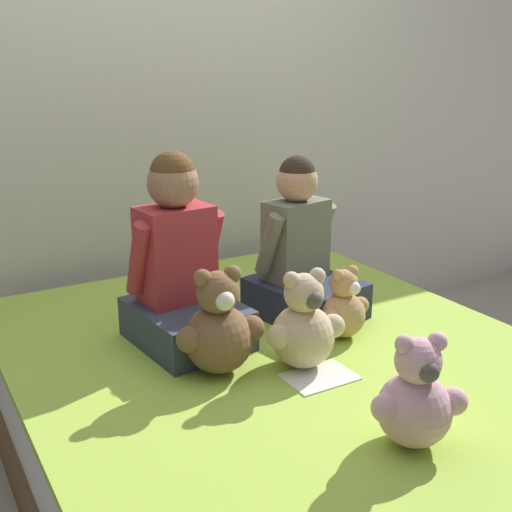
% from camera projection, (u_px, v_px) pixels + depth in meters
% --- Properties ---
extents(ground_plane, '(14.00, 14.00, 0.00)m').
position_uv_depth(ground_plane, '(281.00, 477.00, 2.24)').
color(ground_plane, '#B2A899').
extents(wall_behind_bed, '(8.00, 0.06, 2.50)m').
position_uv_depth(wall_behind_bed, '(146.00, 93.00, 2.79)').
color(wall_behind_bed, silver).
rests_on(wall_behind_bed, ground_plane).
extents(bed, '(1.65, 1.98, 0.48)m').
position_uv_depth(bed, '(282.00, 417.00, 2.16)').
color(bed, brown).
rests_on(bed, ground_plane).
extents(child_on_left, '(0.35, 0.42, 0.64)m').
position_uv_depth(child_on_left, '(180.00, 270.00, 2.11)').
color(child_on_left, '#384251').
rests_on(child_on_left, bed).
extents(child_on_right, '(0.38, 0.42, 0.59)m').
position_uv_depth(child_on_right, '(301.00, 258.00, 2.35)').
color(child_on_right, '#282D47').
rests_on(child_on_right, bed).
extents(teddy_bear_held_by_left_child, '(0.28, 0.21, 0.33)m').
position_uv_depth(teddy_bear_held_by_left_child, '(219.00, 329.00, 1.92)').
color(teddy_bear_held_by_left_child, brown).
rests_on(teddy_bear_held_by_left_child, bed).
extents(teddy_bear_held_by_right_child, '(0.21, 0.16, 0.25)m').
position_uv_depth(teddy_bear_held_by_right_child, '(344.00, 308.00, 2.17)').
color(teddy_bear_held_by_right_child, tan).
rests_on(teddy_bear_held_by_right_child, bed).
extents(teddy_bear_between_children, '(0.26, 0.20, 0.31)m').
position_uv_depth(teddy_bear_between_children, '(304.00, 326.00, 1.96)').
color(teddy_bear_between_children, '#D1B78E').
rests_on(teddy_bear_between_children, bed).
extents(teddy_bear_at_foot_of_bed, '(0.24, 0.19, 0.29)m').
position_uv_depth(teddy_bear_at_foot_of_bed, '(417.00, 398.00, 1.56)').
color(teddy_bear_at_foot_of_bed, '#DBA3B2').
rests_on(teddy_bear_at_foot_of_bed, bed).
extents(sign_card, '(0.21, 0.15, 0.00)m').
position_uv_depth(sign_card, '(320.00, 377.00, 1.92)').
color(sign_card, white).
rests_on(sign_card, bed).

